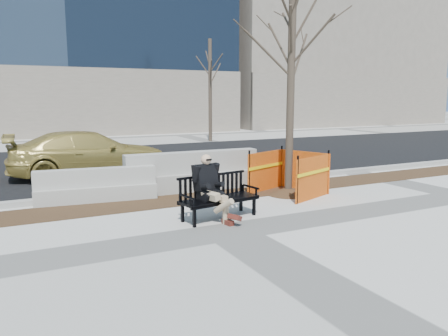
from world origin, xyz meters
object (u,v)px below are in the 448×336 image
(seated_man, at_px, (209,220))
(jersey_barrier_left, at_px, (97,201))
(bench, at_px, (219,218))
(tree_fence, at_px, (288,194))
(jersey_barrier_right, at_px, (193,190))
(sedan, at_px, (91,176))

(seated_man, xyz_separation_m, jersey_barrier_left, (-1.62, 2.49, 0.00))
(bench, bearing_deg, tree_fence, 15.98)
(jersey_barrier_left, height_order, jersey_barrier_right, jersey_barrier_right)
(bench, bearing_deg, jersey_barrier_left, 116.87)
(seated_man, bearing_deg, bench, -11.53)
(jersey_barrier_left, distance_m, jersey_barrier_right, 2.39)
(bench, bearing_deg, seated_man, 168.47)
(sedan, bearing_deg, jersey_barrier_right, -147.16)
(bench, bearing_deg, jersey_barrier_right, 68.73)
(seated_man, xyz_separation_m, sedan, (-1.19, 5.83, 0.00))
(seated_man, bearing_deg, jersey_barrier_right, 64.31)
(bench, distance_m, tree_fence, 2.64)
(jersey_barrier_left, xyz_separation_m, jersey_barrier_right, (2.38, 0.13, 0.00))
(sedan, height_order, jersey_barrier_left, sedan)
(tree_fence, xyz_separation_m, jersey_barrier_right, (-1.84, 1.49, 0.00))
(seated_man, distance_m, jersey_barrier_right, 2.73)
(tree_fence, height_order, jersey_barrier_right, tree_fence)
(bench, distance_m, jersey_barrier_left, 3.10)
(bench, height_order, sedan, sedan)
(sedan, relative_size, jersey_barrier_right, 1.34)
(tree_fence, relative_size, sedan, 1.17)
(tree_fence, bearing_deg, jersey_barrier_left, 162.16)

